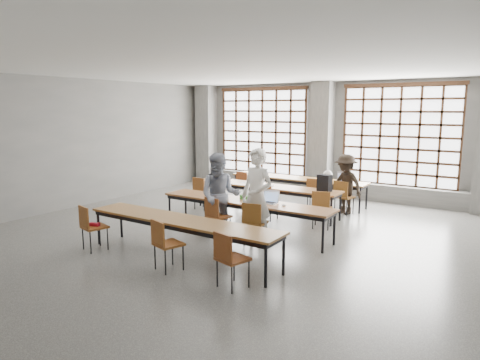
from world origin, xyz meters
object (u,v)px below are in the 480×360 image
at_px(laptop_front, 270,200).
at_px(green_box, 245,198).
at_px(phone, 250,202).
at_px(red_pouch, 95,224).
at_px(chair_front_right, 254,219).
at_px(chair_near_mid, 164,240).
at_px(mouse, 284,205).
at_px(chair_near_right, 229,255).
at_px(backpack, 325,183).
at_px(chair_back_right, 343,194).
at_px(desk_row_d, 181,223).
at_px(chair_mid_left, 202,190).
at_px(chair_back_left, 244,183).
at_px(plastic_bag, 328,175).
at_px(desk_row_c, 245,203).
at_px(chair_back_mid, 315,191).
at_px(chair_mid_centre, 267,198).
at_px(chair_mid_right, 322,206).
at_px(student_back, 346,184).
at_px(student_male, 257,197).
at_px(chair_front_left, 216,213).
at_px(laptop_back, 344,179).
at_px(chair_near_left, 90,223).
at_px(desk_row_b, 265,188).
at_px(student_female, 220,196).
at_px(desk_row_a, 297,180).

relative_size(laptop_front, green_box, 1.51).
xyz_separation_m(phone, red_pouch, (-1.99, -2.40, -0.24)).
relative_size(chair_front_right, chair_near_mid, 1.00).
bearing_deg(mouse, green_box, 174.29).
height_order(chair_front_right, red_pouch, chair_front_right).
bearing_deg(chair_near_right, backpack, 94.31).
bearing_deg(chair_back_right, chair_near_mid, -101.83).
xyz_separation_m(desk_row_d, chair_mid_left, (-2.06, 3.19, -0.13)).
xyz_separation_m(chair_back_left, plastic_bag, (2.31, 0.68, 0.34)).
relative_size(desk_row_c, chair_back_mid, 4.55).
relative_size(plastic_bag, red_pouch, 1.43).
bearing_deg(chair_near_mid, desk_row_d, 105.84).
distance_m(chair_mid_centre, chair_near_mid, 3.83).
bearing_deg(chair_back_left, desk_row_d, -70.29).
distance_m(chair_mid_right, chair_front_right, 1.98).
bearing_deg(chair_mid_right, chair_back_right, 92.24).
height_order(chair_near_mid, student_back, student_back).
bearing_deg(student_male, chair_mid_centre, 120.79).
xyz_separation_m(chair_front_left, chair_front_right, (0.92, -0.00, 0.00)).
bearing_deg(student_male, laptop_back, 92.17).
bearing_deg(chair_near_mid, chair_back_left, 109.26).
xyz_separation_m(chair_mid_centre, student_back, (1.37, 1.67, 0.23)).
xyz_separation_m(chair_near_left, phone, (2.01, 2.47, 0.20)).
bearing_deg(student_back, desk_row_d, -85.26).
height_order(desk_row_b, student_female, student_female).
bearing_deg(chair_mid_left, chair_front_right, -33.89).
bearing_deg(student_back, chair_front_left, -93.28).
bearing_deg(chair_near_left, backpack, 57.56).
bearing_deg(mouse, desk_row_d, -118.87).
bearing_deg(plastic_bag, desk_row_a, -176.82).
xyz_separation_m(chair_mid_right, laptop_front, (-0.70, -1.14, 0.25)).
relative_size(chair_mid_right, student_female, 0.49).
relative_size(student_male, student_female, 1.08).
distance_m(chair_back_right, student_male, 3.36).
xyz_separation_m(chair_back_left, laptop_back, (2.74, 0.74, 0.25)).
relative_size(desk_row_d, backpack, 10.00).
bearing_deg(student_female, chair_mid_left, 110.52).
height_order(student_back, laptop_back, student_back).
distance_m(desk_row_a, desk_row_d, 5.37).
relative_size(student_back, red_pouch, 7.71).
bearing_deg(laptop_back, desk_row_b, -132.46).
relative_size(chair_mid_centre, chair_front_right, 1.00).
bearing_deg(red_pouch, chair_near_mid, -2.32).
xyz_separation_m(chair_mid_right, green_box, (-1.30, -1.17, 0.24)).
xyz_separation_m(green_box, plastic_bag, (0.55, 3.38, 0.10)).
bearing_deg(green_box, chair_back_left, 123.04).
bearing_deg(chair_mid_left, chair_mid_right, 0.04).
height_order(desk_row_c, mouse, mouse).
height_order(desk_row_d, chair_back_left, chair_back_left).
xyz_separation_m(chair_mid_left, chair_front_left, (1.86, -1.87, 0.00)).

